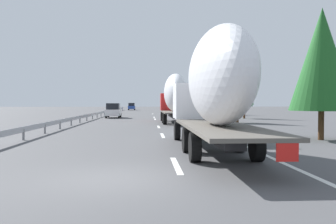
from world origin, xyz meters
TOP-DOWN VIEW (x-y plane):
  - ground_plane at (40.00, 0.00)m, footprint 260.00×260.00m
  - lane_stripe_0 at (2.00, -1.80)m, footprint 3.20×0.20m
  - lane_stripe_1 at (12.49, -1.80)m, footprint 3.20×0.20m
  - lane_stripe_2 at (20.52, -1.80)m, footprint 3.20×0.20m
  - lane_stripe_3 at (34.43, -1.80)m, footprint 3.20×0.20m
  - lane_stripe_4 at (40.25, -1.80)m, footprint 3.20×0.20m
  - lane_stripe_5 at (55.25, -1.80)m, footprint 3.20×0.20m
  - edge_line_right at (45.00, -5.50)m, footprint 110.00×0.20m
  - truck_lead at (26.14, -3.60)m, footprint 12.02×2.55m
  - truck_trailing at (4.83, -3.60)m, footprint 13.68×2.55m
  - car_blue_sedan at (88.83, 3.52)m, footprint 4.71×1.89m
  - car_white_van at (38.61, 3.76)m, footprint 4.40×1.92m
  - road_sign at (47.39, -6.70)m, footprint 0.10×0.90m
  - tree_0 at (50.04, -12.97)m, footprint 3.86×3.86m
  - tree_1 at (79.49, -11.03)m, footprint 3.62×3.62m
  - tree_2 at (35.76, -13.48)m, footprint 2.42×2.42m
  - tree_3 at (72.34, -12.17)m, footprint 2.80×2.80m
  - tree_4 at (25.96, -10.02)m, footprint 3.11×3.11m
  - tree_5 at (9.46, -10.49)m, footprint 3.50×3.50m
  - guardrail_median at (43.00, 6.00)m, footprint 94.00×0.10m

SIDE VIEW (x-z plane):
  - ground_plane at x=40.00m, z-range 0.00..0.00m
  - lane_stripe_0 at x=2.00m, z-range 0.00..0.01m
  - lane_stripe_1 at x=12.49m, z-range 0.00..0.01m
  - lane_stripe_2 at x=20.52m, z-range 0.00..0.01m
  - lane_stripe_3 at x=34.43m, z-range 0.00..0.01m
  - lane_stripe_4 at x=40.25m, z-range 0.00..0.01m
  - lane_stripe_5 at x=55.25m, z-range 0.00..0.01m
  - edge_line_right at x=45.00m, z-range 0.00..0.01m
  - guardrail_median at x=43.00m, z-range 0.20..0.96m
  - car_white_van at x=38.61m, z-range -0.01..1.98m
  - car_blue_sedan at x=88.83m, z-range -0.01..1.98m
  - road_sign at x=47.39m, z-range 0.59..3.60m
  - truck_lead at x=26.14m, z-range 0.25..5.17m
  - truck_trailing at x=4.83m, z-range 0.27..5.21m
  - tree_1 at x=79.49m, z-range 0.79..6.26m
  - tree_4 at x=25.96m, z-range 0.84..6.27m
  - tree_0 at x=50.04m, z-range 0.78..7.09m
  - tree_3 at x=72.34m, z-range 0.59..7.36m
  - tree_2 at x=35.76m, z-range 0.89..7.43m
  - tree_5 at x=9.46m, z-range 0.81..8.13m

